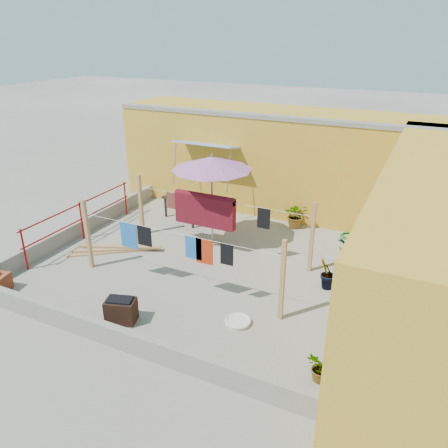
# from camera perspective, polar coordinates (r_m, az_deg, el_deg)

# --- Properties ---
(ground) EXTENTS (80.00, 80.00, 0.00)m
(ground) POSITION_cam_1_polar(r_m,az_deg,el_deg) (11.25, -2.45, -5.15)
(ground) COLOR #9E998E
(ground) RESTS_ON ground
(wall_back) EXTENTS (11.00, 3.27, 3.21)m
(wall_back) POSITION_cam_1_polar(r_m,az_deg,el_deg) (14.51, 8.04, 8.22)
(wall_back) COLOR gold
(wall_back) RESTS_ON ground
(wall_right) EXTENTS (2.40, 9.00, 3.20)m
(wall_right) POSITION_cam_1_polar(r_m,az_deg,el_deg) (9.48, 26.35, -2.75)
(wall_right) COLOR gold
(wall_right) RESTS_ON ground
(parapet_front) EXTENTS (8.30, 0.16, 0.44)m
(parapet_front) POSITION_cam_1_polar(r_m,az_deg,el_deg) (8.67, -14.01, -14.06)
(parapet_front) COLOR gray
(parapet_front) RESTS_ON ground
(parapet_left) EXTENTS (0.16, 7.30, 0.44)m
(parapet_left) POSITION_cam_1_polar(r_m,az_deg,el_deg) (13.39, -18.07, -0.41)
(parapet_left) COLOR gray
(parapet_left) RESTS_ON ground
(red_railing) EXTENTS (0.05, 4.20, 1.10)m
(red_railing) POSITION_cam_1_polar(r_m,az_deg,el_deg) (12.92, -18.19, 1.11)
(red_railing) COLOR #9C0F10
(red_railing) RESTS_ON ground
(clothesline_rig) EXTENTS (5.09, 2.35, 1.80)m
(clothesline_rig) POSITION_cam_1_polar(r_m,az_deg,el_deg) (11.35, -2.77, 1.07)
(clothesline_rig) COLOR tan
(clothesline_rig) RESTS_ON ground
(patio_umbrella) EXTENTS (2.55, 2.55, 2.57)m
(patio_umbrella) POSITION_cam_1_polar(r_m,az_deg,el_deg) (11.47, -1.61, 7.89)
(patio_umbrella) COLOR gray
(patio_umbrella) RESTS_ON ground
(outdoor_table) EXTENTS (1.62, 1.15, 0.68)m
(outdoor_table) POSITION_cam_1_polar(r_m,az_deg,el_deg) (13.66, -5.05, 3.00)
(outdoor_table) COLOR black
(outdoor_table) RESTS_ON ground
(lumber_pile) EXTENTS (2.16, 1.49, 0.15)m
(lumber_pile) POSITION_cam_1_polar(r_m,az_deg,el_deg) (12.15, -14.04, -3.21)
(lumber_pile) COLOR tan
(lumber_pile) RESTS_ON ground
(brazier) EXTENTS (0.69, 0.56, 0.54)m
(brazier) POSITION_cam_1_polar(r_m,az_deg,el_deg) (9.27, -13.30, -10.90)
(brazier) COLOR black
(brazier) RESTS_ON ground
(white_basin) EXTENTS (0.54, 0.54, 0.09)m
(white_basin) POSITION_cam_1_polar(r_m,az_deg,el_deg) (9.09, 1.81, -12.59)
(white_basin) COLOR silver
(white_basin) RESTS_ON ground
(water_jug_a) EXTENTS (0.21, 0.21, 0.33)m
(water_jug_a) POSITION_cam_1_polar(r_m,az_deg,el_deg) (10.58, 16.90, -7.38)
(water_jug_a) COLOR silver
(water_jug_a) RESTS_ON ground
(water_jug_b) EXTENTS (0.21, 0.21, 0.33)m
(water_jug_b) POSITION_cam_1_polar(r_m,az_deg,el_deg) (11.27, 15.59, -5.18)
(water_jug_b) COLOR silver
(water_jug_b) RESTS_ON ground
(green_hose) EXTENTS (0.49, 0.49, 0.07)m
(green_hose) POSITION_cam_1_polar(r_m,az_deg,el_deg) (13.14, 15.96, -1.51)
(green_hose) COLOR #186D1E
(green_hose) RESTS_ON ground
(plant_back_a) EXTENTS (0.86, 0.79, 0.79)m
(plant_back_a) POSITION_cam_1_polar(r_m,az_deg,el_deg) (13.30, 9.43, 1.14)
(plant_back_a) COLOR #20611B
(plant_back_a) RESTS_ON ground
(plant_back_b) EXTENTS (0.54, 0.54, 0.73)m
(plant_back_b) POSITION_cam_1_polar(r_m,az_deg,el_deg) (11.87, 18.20, -2.81)
(plant_back_b) COLOR #20611B
(plant_back_b) RESTS_ON ground
(plant_right_a) EXTENTS (0.55, 0.53, 0.87)m
(plant_right_a) POSITION_cam_1_polar(r_m,az_deg,el_deg) (11.20, 15.37, -3.67)
(plant_right_a) COLOR #20611B
(plant_right_a) RESTS_ON ground
(plant_right_b) EXTENTS (0.47, 0.52, 0.79)m
(plant_right_b) POSITION_cam_1_polar(r_m,az_deg,el_deg) (10.27, 13.31, -6.35)
(plant_right_b) COLOR #20611B
(plant_right_b) RESTS_ON ground
(plant_right_c) EXTENTS (0.63, 0.63, 0.53)m
(plant_right_c) POSITION_cam_1_polar(r_m,az_deg,el_deg) (7.88, 12.62, -17.93)
(plant_right_c) COLOR #20611B
(plant_right_c) RESTS_ON ground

